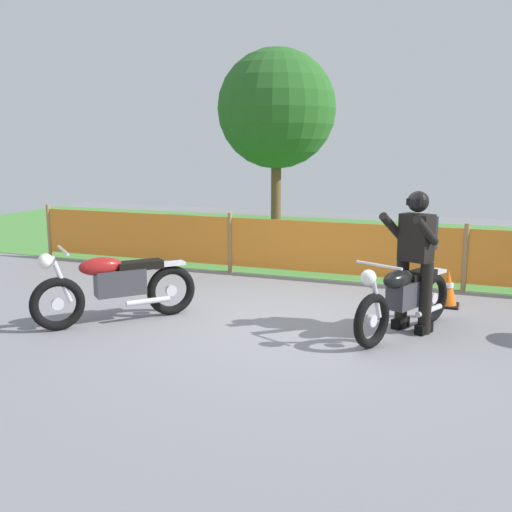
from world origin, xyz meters
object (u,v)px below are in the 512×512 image
traffic_cone (448,288)px  rider_trailing (416,253)px  motorcycle_trailing (405,297)px  motorcycle_lead (115,285)px

traffic_cone → rider_trailing: bearing=-104.4°
motorcycle_trailing → traffic_cone: motorcycle_trailing is taller
rider_trailing → traffic_cone: 1.49m
rider_trailing → motorcycle_trailing: bearing=0.5°
traffic_cone → motorcycle_trailing: bearing=-105.7°
rider_trailing → traffic_cone: rider_trailing is taller
rider_trailing → traffic_cone: (0.33, 1.28, -0.69)m
motorcycle_trailing → rider_trailing: 0.54m
motorcycle_lead → rider_trailing: bearing=147.2°
motorcycle_lead → motorcycle_trailing: size_ratio=0.89×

